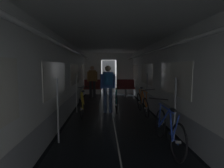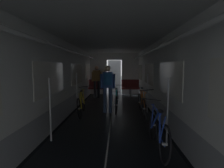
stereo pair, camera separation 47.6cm
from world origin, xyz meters
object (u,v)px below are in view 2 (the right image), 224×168
(bench_seat_far_left, at_px, (97,86))
(person_standing_near_bench, at_px, (97,79))
(bicycle_yellow, at_px, (81,104))
(bicycle_blue, at_px, (158,131))
(bicycle_teal_in_aisle, at_px, (117,101))
(bench_seat_far_right, at_px, (130,86))
(person_cyclist_aisle, at_px, (108,85))
(bicycle_orange, at_px, (142,104))

(bench_seat_far_left, distance_m, person_standing_near_bench, 0.55)
(bicycle_yellow, xyz_separation_m, person_standing_near_bench, (0.14, 3.39, 0.59))
(bicycle_blue, distance_m, person_standing_near_bench, 6.27)
(bench_seat_far_left, distance_m, bicycle_yellow, 3.77)
(bicycle_blue, distance_m, bicycle_teal_in_aisle, 3.22)
(bench_seat_far_right, bearing_deg, person_cyclist_aisle, -106.75)
(bicycle_teal_in_aisle, bearing_deg, bicycle_orange, -29.15)
(bench_seat_far_left, relative_size, bicycle_orange, 0.58)
(bicycle_teal_in_aisle, height_order, person_standing_near_bench, person_standing_near_bench)
(bicycle_blue, height_order, person_standing_near_bench, person_standing_near_bench)
(bicycle_blue, relative_size, bicycle_yellow, 1.00)
(bicycle_blue, relative_size, person_cyclist_aisle, 1.00)
(bench_seat_far_right, bearing_deg, person_standing_near_bench, -168.17)
(bench_seat_far_left, xyz_separation_m, bicycle_blue, (1.90, -6.32, -0.19))
(bench_seat_far_right, xyz_separation_m, bicycle_orange, (0.14, -3.70, -0.19))
(bicycle_blue, bearing_deg, bicycle_orange, 89.11)
(bicycle_yellow, bearing_deg, bench_seat_far_left, 87.92)
(bicycle_orange, height_order, bicycle_blue, same)
(bicycle_teal_in_aisle, relative_size, person_standing_near_bench, 1.00)
(bicycle_orange, relative_size, person_standing_near_bench, 1.00)
(bench_seat_far_right, distance_m, person_cyclist_aisle, 3.66)
(bicycle_blue, distance_m, bicycle_yellow, 3.27)
(bench_seat_far_left, distance_m, bench_seat_far_right, 1.80)
(person_cyclist_aisle, distance_m, bicycle_teal_in_aisle, 0.75)
(bicycle_yellow, xyz_separation_m, person_cyclist_aisle, (0.89, 0.29, 0.63))
(bicycle_orange, distance_m, bicycle_teal_in_aisle, 1.00)
(person_cyclist_aisle, relative_size, bicycle_teal_in_aisle, 1.00)
(bench_seat_far_left, bearing_deg, bicycle_yellow, -92.08)
(bench_seat_far_right, distance_m, person_standing_near_bench, 1.88)
(bench_seat_far_right, distance_m, bicycle_yellow, 4.24)
(bicycle_orange, bearing_deg, bicycle_blue, -90.89)
(bench_seat_far_left, distance_m, bicycle_blue, 6.60)
(bicycle_orange, relative_size, bicycle_blue, 1.00)
(bicycle_teal_in_aisle, distance_m, person_standing_near_bench, 3.09)
(bicycle_orange, height_order, bicycle_teal_in_aisle, bicycle_orange)
(bicycle_teal_in_aisle, bearing_deg, bicycle_yellow, -155.33)
(bench_seat_far_left, relative_size, person_standing_near_bench, 0.58)
(bench_seat_far_right, relative_size, bicycle_yellow, 0.58)
(bicycle_orange, xyz_separation_m, bicycle_yellow, (-2.08, -0.07, -0.00))
(bench_seat_far_left, height_order, bicycle_teal_in_aisle, bench_seat_far_left)
(bicycle_yellow, height_order, person_cyclist_aisle, person_cyclist_aisle)
(bicycle_blue, relative_size, person_standing_near_bench, 1.00)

